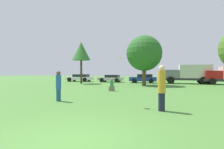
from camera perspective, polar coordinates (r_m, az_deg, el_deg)
ground_plane at (r=4.82m, az=-13.63°, el=-19.55°), size 120.00×120.00×0.00m
person_thrower at (r=10.63m, az=-16.65°, el=-3.35°), size 0.30×0.30×1.72m
person_catcher at (r=7.93m, az=15.52°, el=-3.95°), size 0.33×0.33×1.96m
frisbee at (r=8.81m, az=2.64°, el=5.23°), size 0.27×0.27×0.04m
bystander_sitting at (r=15.54m, az=-0.09°, el=-3.63°), size 0.42×0.35×1.07m
tree_0 at (r=25.26m, az=-9.78°, el=7.28°), size 2.52×2.52×5.77m
tree_1 at (r=22.17m, az=10.19°, el=6.63°), size 4.29×4.29×6.04m
parked_car_white at (r=30.45m, az=-10.22°, el=-0.98°), size 4.50×2.15×1.22m
parked_car_silver at (r=28.48m, az=-0.29°, el=-1.16°), size 3.96×2.11×1.15m
parked_car_blue at (r=26.92m, az=10.00°, el=-1.19°), size 4.00×2.02×1.29m
delivery_truck_grey at (r=26.86m, az=23.31°, el=0.30°), size 6.62×2.42×2.59m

